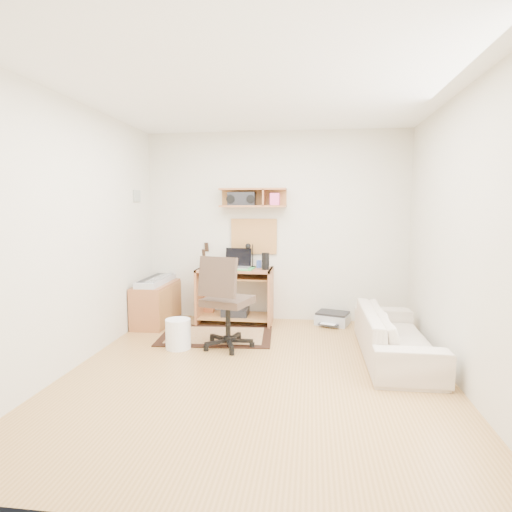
# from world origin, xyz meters

# --- Properties ---
(floor) EXTENTS (3.60, 4.00, 0.01)m
(floor) POSITION_xyz_m (0.00, 0.00, -0.01)
(floor) COLOR #B3854A
(floor) RESTS_ON ground
(ceiling) EXTENTS (3.60, 4.00, 0.01)m
(ceiling) POSITION_xyz_m (0.00, 0.00, 2.60)
(ceiling) COLOR white
(ceiling) RESTS_ON ground
(back_wall) EXTENTS (3.60, 0.01, 2.60)m
(back_wall) POSITION_xyz_m (0.00, 2.00, 1.30)
(back_wall) COLOR beige
(back_wall) RESTS_ON ground
(left_wall) EXTENTS (0.01, 4.00, 2.60)m
(left_wall) POSITION_xyz_m (-1.80, 0.00, 1.30)
(left_wall) COLOR beige
(left_wall) RESTS_ON ground
(right_wall) EXTENTS (0.01, 4.00, 2.60)m
(right_wall) POSITION_xyz_m (1.80, 0.00, 1.30)
(right_wall) COLOR beige
(right_wall) RESTS_ON ground
(wall_shelf) EXTENTS (0.90, 0.25, 0.26)m
(wall_shelf) POSITION_xyz_m (-0.30, 1.88, 1.70)
(wall_shelf) COLOR #A5633A
(wall_shelf) RESTS_ON back_wall
(cork_board) EXTENTS (0.64, 0.03, 0.49)m
(cork_board) POSITION_xyz_m (-0.30, 1.98, 1.17)
(cork_board) COLOR tan
(cork_board) RESTS_ON back_wall
(wall_photo) EXTENTS (0.02, 0.20, 0.15)m
(wall_photo) POSITION_xyz_m (-1.79, 1.50, 1.72)
(wall_photo) COLOR #4C8CBF
(wall_photo) RESTS_ON left_wall
(desk) EXTENTS (1.00, 0.55, 0.75)m
(desk) POSITION_xyz_m (-0.52, 1.73, 0.38)
(desk) COLOR #A5633A
(desk) RESTS_ON floor
(laptop) EXTENTS (0.38, 0.38, 0.27)m
(laptop) POSITION_xyz_m (-0.50, 1.71, 0.89)
(laptop) COLOR silver
(laptop) RESTS_ON desk
(speaker) EXTENTS (0.10, 0.10, 0.22)m
(speaker) POSITION_xyz_m (-0.10, 1.68, 0.86)
(speaker) COLOR black
(speaker) RESTS_ON desk
(desk_lamp) EXTENTS (0.11, 0.11, 0.33)m
(desk_lamp) POSITION_xyz_m (-0.30, 1.87, 0.91)
(desk_lamp) COLOR black
(desk_lamp) RESTS_ON desk
(pencil_cup) EXTENTS (0.07, 0.07, 0.10)m
(pencil_cup) POSITION_xyz_m (-0.21, 1.83, 0.80)
(pencil_cup) COLOR #3650A3
(pencil_cup) RESTS_ON desk
(boombox) EXTENTS (0.37, 0.17, 0.19)m
(boombox) POSITION_xyz_m (-0.45, 1.87, 1.68)
(boombox) COLOR black
(boombox) RESTS_ON wall_shelf
(rug) EXTENTS (1.40, 0.99, 0.02)m
(rug) POSITION_xyz_m (-0.64, 1.07, 0.01)
(rug) COLOR #C6B585
(rug) RESTS_ON floor
(task_chair) EXTENTS (0.68, 0.68, 1.06)m
(task_chair) POSITION_xyz_m (-0.42, 0.69, 0.53)
(task_chair) COLOR #392B22
(task_chair) RESTS_ON floor
(cabinet) EXTENTS (0.40, 0.90, 0.55)m
(cabinet) POSITION_xyz_m (-1.58, 1.55, 0.28)
(cabinet) COLOR #A5633A
(cabinet) RESTS_ON floor
(music_keyboard) EXTENTS (0.27, 0.86, 0.08)m
(music_keyboard) POSITION_xyz_m (-1.58, 1.55, 0.59)
(music_keyboard) COLOR #B2B5BA
(music_keyboard) RESTS_ON cabinet
(guitar) EXTENTS (0.32, 0.24, 1.08)m
(guitar) POSITION_xyz_m (-0.98, 1.86, 0.54)
(guitar) COLOR #AA5C34
(guitar) RESTS_ON floor
(waste_basket) EXTENTS (0.29, 0.29, 0.33)m
(waste_basket) POSITION_xyz_m (-0.96, 0.58, 0.17)
(waste_basket) COLOR white
(waste_basket) RESTS_ON floor
(printer) EXTENTS (0.50, 0.44, 0.16)m
(printer) POSITION_xyz_m (0.79, 1.81, 0.09)
(printer) COLOR #A5A8AA
(printer) RESTS_ON floor
(sofa) EXTENTS (0.50, 1.71, 0.67)m
(sofa) POSITION_xyz_m (1.38, 0.58, 0.33)
(sofa) COLOR #C1B099
(sofa) RESTS_ON floor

